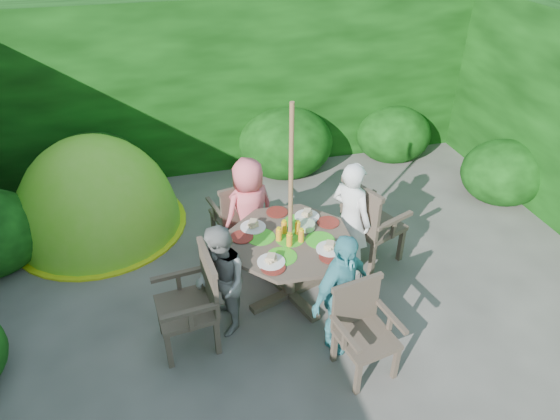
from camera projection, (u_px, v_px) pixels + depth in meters
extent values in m
plane|color=#4C4944|center=(316.00, 329.00, 5.00)|extent=(60.00, 60.00, 0.00)
cube|color=black|center=(236.00, 80.00, 7.54)|extent=(9.00, 1.00, 2.50)
cylinder|color=#3D3228|center=(290.00, 269.00, 5.22)|extent=(0.13, 0.13, 0.72)
cube|color=#3D3228|center=(289.00, 293.00, 5.40)|extent=(0.93, 0.41, 0.06)
cube|color=#3D3228|center=(289.00, 293.00, 5.40)|extent=(0.41, 0.93, 0.06)
cylinder|color=#3D3228|center=(290.00, 240.00, 5.01)|extent=(1.67, 1.67, 0.04)
cylinder|color=green|center=(282.00, 256.00, 4.76)|extent=(0.30, 0.30, 0.00)
cylinder|color=green|center=(320.00, 240.00, 4.97)|extent=(0.30, 0.30, 0.00)
cylinder|color=green|center=(260.00, 237.00, 5.02)|extent=(0.30, 0.30, 0.00)
cylinder|color=green|center=(298.00, 222.00, 5.24)|extent=(0.30, 0.30, 0.00)
cylinder|color=green|center=(290.00, 238.00, 5.00)|extent=(0.30, 0.30, 0.00)
cylinder|color=white|center=(307.00, 216.00, 5.31)|extent=(0.26, 0.26, 0.01)
cylinder|color=white|center=(253.00, 227.00, 5.15)|extent=(0.26, 0.26, 0.01)
cylinder|color=white|center=(271.00, 262.00, 4.67)|extent=(0.26, 0.26, 0.01)
cylinder|color=white|center=(330.00, 249.00, 4.84)|extent=(0.26, 0.26, 0.01)
cylinder|color=red|center=(328.00, 222.00, 5.22)|extent=(0.23, 0.23, 0.01)
cylinder|color=red|center=(277.00, 212.00, 5.38)|extent=(0.23, 0.23, 0.01)
cylinder|color=red|center=(242.00, 237.00, 5.01)|extent=(0.23, 0.23, 0.01)
cylinder|color=red|center=(273.00, 267.00, 4.61)|extent=(0.23, 0.23, 0.01)
cylinder|color=red|center=(331.00, 257.00, 4.74)|extent=(0.23, 0.23, 0.01)
cylinder|color=#65A941|center=(306.00, 226.00, 5.12)|extent=(0.19, 0.19, 0.06)
cylinder|color=brown|center=(291.00, 210.00, 4.81)|extent=(0.06, 0.06, 2.20)
cube|color=#3D3228|center=(374.00, 225.00, 5.71)|extent=(0.71, 0.72, 0.05)
cube|color=#3D3228|center=(401.00, 244.00, 5.80)|extent=(0.07, 0.07, 0.45)
cube|color=#3D3228|center=(372.00, 225.00, 6.12)|extent=(0.07, 0.07, 0.45)
cube|color=#3D3228|center=(372.00, 259.00, 5.57)|extent=(0.07, 0.07, 0.45)
cube|color=#3D3228|center=(343.00, 239.00, 5.89)|extent=(0.07, 0.07, 0.45)
cube|color=#3D3228|center=(360.00, 211.00, 5.43)|extent=(0.25, 0.54, 0.54)
cube|color=#3D3228|center=(395.00, 221.00, 5.41)|extent=(0.52, 0.25, 0.04)
cube|color=#3D3228|center=(359.00, 199.00, 5.78)|extent=(0.52, 0.25, 0.04)
cube|color=#3D3228|center=(186.00, 309.00, 4.62)|extent=(0.57, 0.59, 0.05)
cube|color=#3D3228|center=(160.00, 316.00, 4.86)|extent=(0.06, 0.06, 0.43)
cube|color=#3D3228|center=(169.00, 350.00, 4.50)|extent=(0.06, 0.06, 0.43)
cube|color=#3D3228|center=(206.00, 304.00, 4.99)|extent=(0.06, 0.06, 0.43)
cube|color=#3D3228|center=(217.00, 336.00, 4.64)|extent=(0.06, 0.06, 0.43)
cube|color=#3D3228|center=(209.00, 280.00, 4.54)|extent=(0.10, 0.53, 0.51)
cube|color=#3D3228|center=(178.00, 274.00, 4.72)|extent=(0.51, 0.11, 0.04)
cube|color=#3D3228|center=(190.00, 312.00, 4.30)|extent=(0.51, 0.11, 0.04)
cube|color=#3D3228|center=(234.00, 215.00, 6.02)|extent=(0.57, 0.55, 0.05)
cube|color=#3D3228|center=(243.00, 216.00, 6.35)|extent=(0.05, 0.05, 0.38)
cube|color=#3D3228|center=(213.00, 224.00, 6.20)|extent=(0.05, 0.05, 0.38)
cube|color=#3D3228|center=(256.00, 232.00, 6.06)|extent=(0.05, 0.05, 0.38)
cube|color=#3D3228|center=(226.00, 242.00, 5.90)|extent=(0.05, 0.05, 0.38)
cube|color=#3D3228|center=(240.00, 206.00, 5.72)|extent=(0.47, 0.14, 0.46)
cube|color=#3D3228|center=(251.00, 197.00, 6.01)|extent=(0.15, 0.46, 0.04)
cube|color=#3D3228|center=(214.00, 207.00, 5.82)|extent=(0.15, 0.46, 0.04)
cube|color=#3D3228|center=(367.00, 339.00, 4.39)|extent=(0.54, 0.53, 0.05)
cube|color=#3D3228|center=(358.00, 379.00, 4.28)|extent=(0.05, 0.05, 0.38)
cube|color=#3D3228|center=(396.00, 363.00, 4.42)|extent=(0.05, 0.05, 0.38)
cube|color=#3D3228|center=(334.00, 346.00, 4.58)|extent=(0.05, 0.05, 0.38)
cube|color=#3D3228|center=(371.00, 332.00, 4.72)|extent=(0.05, 0.05, 0.38)
cube|color=#3D3228|center=(356.00, 303.00, 4.42)|extent=(0.47, 0.12, 0.45)
cube|color=#3D3228|center=(345.00, 333.00, 4.20)|extent=(0.13, 0.45, 0.04)
cube|color=#3D3228|center=(391.00, 316.00, 4.37)|extent=(0.13, 0.45, 0.04)
imported|color=white|center=(350.00, 219.00, 5.41)|extent=(0.54, 0.60, 1.37)
imported|color=gray|center=(221.00, 281.00, 4.72)|extent=(0.52, 0.63, 1.18)
imported|color=#FF6975|center=(249.00, 211.00, 5.61)|extent=(0.74, 0.62, 1.30)
imported|color=#4EADB6|center=(341.00, 294.00, 4.52)|extent=(0.79, 0.65, 1.27)
ellipsoid|color=#79D529|center=(102.00, 227.00, 6.49)|extent=(2.43, 2.43, 2.48)
ellipsoid|color=black|center=(87.00, 261.00, 5.91)|extent=(0.76, 0.51, 0.85)
cylinder|color=yellow|center=(102.00, 226.00, 6.48)|extent=(2.17, 2.17, 0.03)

